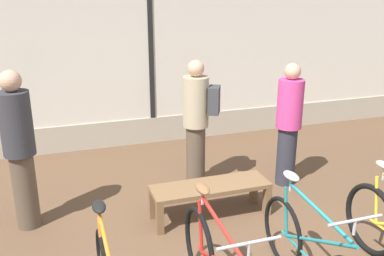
{
  "coord_description": "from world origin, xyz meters",
  "views": [
    {
      "loc": [
        -1.57,
        -2.85,
        2.64
      ],
      "look_at": [
        0.0,
        1.92,
        0.95
      ],
      "focal_mm": 40.0,
      "sensor_mm": 36.0,
      "label": 1
    }
  ],
  "objects_px": {
    "customer_mid_floor": "(197,120)",
    "bicycle_center_right": "(311,256)",
    "customer_near_rack": "(289,123)",
    "display_bench": "(210,190)",
    "customer_by_window": "(19,148)"
  },
  "relations": [
    {
      "from": "bicycle_center_right",
      "to": "customer_mid_floor",
      "type": "height_order",
      "value": "customer_mid_floor"
    },
    {
      "from": "bicycle_center_right",
      "to": "customer_near_rack",
      "type": "distance_m",
      "value": 2.32
    },
    {
      "from": "bicycle_center_right",
      "to": "customer_mid_floor",
      "type": "relative_size",
      "value": 0.99
    },
    {
      "from": "bicycle_center_right",
      "to": "customer_by_window",
      "type": "bearing_deg",
      "value": 140.22
    },
    {
      "from": "display_bench",
      "to": "customer_near_rack",
      "type": "bearing_deg",
      "value": 21.67
    },
    {
      "from": "bicycle_center_right",
      "to": "customer_mid_floor",
      "type": "xyz_separation_m",
      "value": [
        -0.22,
        2.44,
        0.54
      ]
    },
    {
      "from": "display_bench",
      "to": "customer_near_rack",
      "type": "xyz_separation_m",
      "value": [
        1.3,
        0.52,
        0.54
      ]
    },
    {
      "from": "customer_mid_floor",
      "to": "customer_near_rack",
      "type": "bearing_deg",
      "value": -17.83
    },
    {
      "from": "customer_by_window",
      "to": "customer_mid_floor",
      "type": "distance_m",
      "value": 2.23
    },
    {
      "from": "bicycle_center_right",
      "to": "customer_near_rack",
      "type": "height_order",
      "value": "customer_near_rack"
    },
    {
      "from": "customer_by_window",
      "to": "customer_mid_floor",
      "type": "xyz_separation_m",
      "value": [
        2.19,
        0.44,
        -0.03
      ]
    },
    {
      "from": "customer_near_rack",
      "to": "customer_by_window",
      "type": "relative_size",
      "value": 0.93
    },
    {
      "from": "display_bench",
      "to": "bicycle_center_right",
      "type": "bearing_deg",
      "value": -76.95
    },
    {
      "from": "bicycle_center_right",
      "to": "customer_mid_floor",
      "type": "distance_m",
      "value": 2.51
    },
    {
      "from": "customer_mid_floor",
      "to": "bicycle_center_right",
      "type": "bearing_deg",
      "value": -84.88
    }
  ]
}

